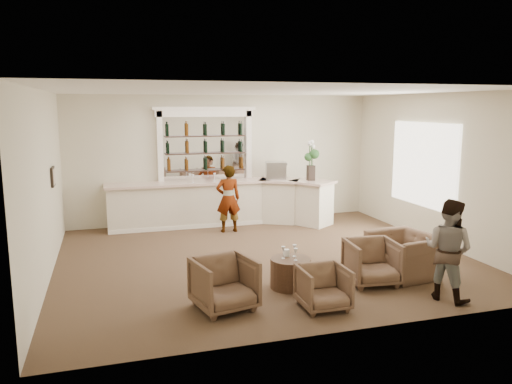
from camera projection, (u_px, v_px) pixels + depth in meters
The scene contains 19 objects.
ground at pixel (264, 258), 10.05m from camera, with size 8.00×8.00×0.00m, color brown.
room_shell at pixel (261, 139), 10.37m from camera, with size 8.04×7.02×3.32m.
bar_counter at pixel (222, 203), 12.74m from camera, with size 5.72×1.80×1.14m.
back_bar_alcove at pixel (205, 145), 12.78m from camera, with size 2.64×0.25×3.00m.
cocktail_table at pixel (290, 273), 8.38m from camera, with size 0.68×0.68×0.50m, color #492D1F.
sommelier at pixel (228, 199), 12.01m from camera, with size 0.59×0.39×1.63m, color gray.
guest at pixel (448, 250), 7.78m from camera, with size 0.78×0.61×1.61m, color gray.
armchair_left at pixel (224, 284), 7.45m from camera, with size 0.84×0.87×0.79m, color brown.
armchair_center at pixel (323, 287), 7.49m from camera, with size 0.70×0.72×0.65m, color brown.
armchair_right at pixel (372, 262), 8.52m from camera, with size 0.82×0.84×0.77m, color brown.
armchair_far at pixel (405, 254), 8.99m from camera, with size 1.16×1.01×0.75m, color brown.
espresso_machine at pixel (276, 171), 12.94m from camera, with size 0.51×0.43×0.45m, color #AEADB2.
flower_vase at pixel (311, 158), 12.66m from camera, with size 0.27×0.27×1.02m.
wine_glass_bar_left at pixel (193, 179), 12.36m from camera, with size 0.07×0.07×0.21m, color white, non-canonical shape.
wine_glass_bar_right at pixel (215, 177), 12.61m from camera, with size 0.07×0.07×0.21m, color white, non-canonical shape.
wine_glass_tbl_a at pixel (283, 253), 8.31m from camera, with size 0.07×0.07×0.21m, color white, non-canonical shape.
wine_glass_tbl_b at pixel (294, 251), 8.42m from camera, with size 0.07×0.07×0.21m, color white, non-canonical shape.
wine_glass_tbl_c at pixel (296, 254), 8.21m from camera, with size 0.07×0.07×0.21m, color white, non-canonical shape.
napkin_holder at pixel (287, 253), 8.45m from camera, with size 0.08×0.08×0.12m, color white.
Camera 1 is at (-2.94, -9.23, 3.01)m, focal length 35.00 mm.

